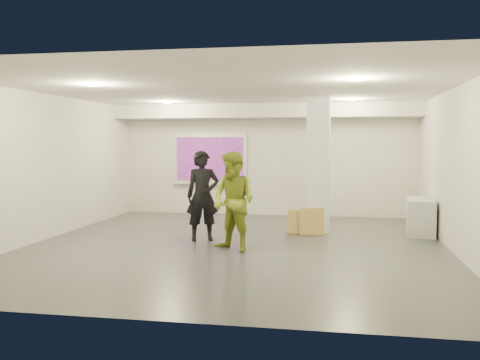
% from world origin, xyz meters
% --- Properties ---
extents(floor, '(8.00, 9.00, 0.01)m').
position_xyz_m(floor, '(0.00, 0.00, 0.00)').
color(floor, '#33363A').
rests_on(floor, ground).
extents(ceiling, '(8.00, 9.00, 0.01)m').
position_xyz_m(ceiling, '(0.00, 0.00, 3.00)').
color(ceiling, silver).
rests_on(ceiling, floor).
extents(wall_back, '(8.00, 0.01, 3.00)m').
position_xyz_m(wall_back, '(0.00, 4.50, 1.50)').
color(wall_back, beige).
rests_on(wall_back, floor).
extents(wall_front, '(8.00, 0.01, 3.00)m').
position_xyz_m(wall_front, '(0.00, -4.50, 1.50)').
color(wall_front, beige).
rests_on(wall_front, floor).
extents(wall_left, '(0.01, 9.00, 3.00)m').
position_xyz_m(wall_left, '(-4.00, 0.00, 1.50)').
color(wall_left, beige).
rests_on(wall_left, floor).
extents(wall_right, '(0.01, 9.00, 3.00)m').
position_xyz_m(wall_right, '(4.00, 0.00, 1.50)').
color(wall_right, beige).
rests_on(wall_right, floor).
extents(soffit_band, '(8.00, 1.10, 0.36)m').
position_xyz_m(soffit_band, '(0.00, 3.95, 2.82)').
color(soffit_band, silver).
rests_on(soffit_band, ceiling).
extents(downlight_nw, '(0.22, 0.22, 0.02)m').
position_xyz_m(downlight_nw, '(-2.20, 2.50, 2.98)').
color(downlight_nw, '#FFDD89').
rests_on(downlight_nw, ceiling).
extents(downlight_ne, '(0.22, 0.22, 0.02)m').
position_xyz_m(downlight_ne, '(2.20, 2.50, 2.98)').
color(downlight_ne, '#FFDD89').
rests_on(downlight_ne, ceiling).
extents(downlight_sw, '(0.22, 0.22, 0.02)m').
position_xyz_m(downlight_sw, '(-2.20, -1.50, 2.98)').
color(downlight_sw, '#FFDD89').
rests_on(downlight_sw, ceiling).
extents(downlight_se, '(0.22, 0.22, 0.02)m').
position_xyz_m(downlight_se, '(2.20, -1.50, 2.98)').
color(downlight_se, '#FFDD89').
rests_on(downlight_se, ceiling).
extents(column, '(0.52, 0.52, 3.00)m').
position_xyz_m(column, '(1.50, 1.80, 1.50)').
color(column, white).
rests_on(column, floor).
extents(projection_screen, '(2.10, 0.13, 1.42)m').
position_xyz_m(projection_screen, '(-1.60, 4.45, 1.53)').
color(projection_screen, silver).
rests_on(projection_screen, wall_back).
extents(credenza, '(0.67, 1.37, 0.77)m').
position_xyz_m(credenza, '(3.72, 2.01, 0.39)').
color(credenza, '#A1A4A7').
rests_on(credenza, floor).
extents(papers_stack, '(0.32, 0.38, 0.02)m').
position_xyz_m(papers_stack, '(3.69, 2.12, 0.78)').
color(papers_stack, silver).
rests_on(papers_stack, credenza).
extents(cardboard_back, '(0.56, 0.27, 0.58)m').
position_xyz_m(cardboard_back, '(1.38, 1.45, 0.29)').
color(cardboard_back, olive).
rests_on(cardboard_back, floor).
extents(cardboard_front, '(0.50, 0.26, 0.51)m').
position_xyz_m(cardboard_front, '(1.08, 1.55, 0.26)').
color(cardboard_front, olive).
rests_on(cardboard_front, floor).
extents(woman, '(0.78, 0.65, 1.83)m').
position_xyz_m(woman, '(-0.77, 0.39, 0.92)').
color(woman, black).
rests_on(woman, floor).
extents(man, '(1.12, 1.05, 1.84)m').
position_xyz_m(man, '(0.05, -0.52, 0.92)').
color(man, olive).
rests_on(man, floor).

